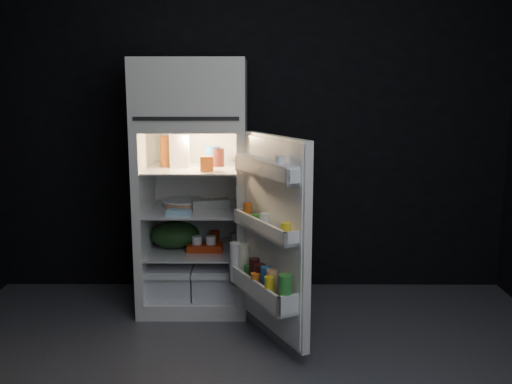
{
  "coord_description": "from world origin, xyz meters",
  "views": [
    {
      "loc": [
        0.05,
        -2.74,
        1.6
      ],
      "look_at": [
        0.04,
        1.0,
        0.9
      ],
      "focal_mm": 40.0,
      "sensor_mm": 36.0,
      "label": 1
    }
  ],
  "objects_px": {
    "refrigerator": "(194,176)",
    "egg_carton": "(211,204)",
    "fridge_door": "(271,240)",
    "milk_jug": "(180,150)",
    "yogurt_tray": "(205,248)"
  },
  "relations": [
    {
      "from": "refrigerator",
      "to": "egg_carton",
      "type": "height_order",
      "value": "refrigerator"
    },
    {
      "from": "fridge_door",
      "to": "milk_jug",
      "type": "relative_size",
      "value": 5.08
    },
    {
      "from": "fridge_door",
      "to": "egg_carton",
      "type": "xyz_separation_m",
      "value": [
        -0.42,
        0.65,
        0.08
      ]
    },
    {
      "from": "fridge_door",
      "to": "egg_carton",
      "type": "relative_size",
      "value": 4.6
    },
    {
      "from": "refrigerator",
      "to": "milk_jug",
      "type": "xyz_separation_m",
      "value": [
        -0.09,
        -0.03,
        0.19
      ]
    },
    {
      "from": "fridge_door",
      "to": "yogurt_tray",
      "type": "height_order",
      "value": "fridge_door"
    },
    {
      "from": "egg_carton",
      "to": "milk_jug",
      "type": "bearing_deg",
      "value": 160.12
    },
    {
      "from": "milk_jug",
      "to": "refrigerator",
      "type": "bearing_deg",
      "value": 14.6
    },
    {
      "from": "egg_carton",
      "to": "fridge_door",
      "type": "bearing_deg",
      "value": -69.62
    },
    {
      "from": "yogurt_tray",
      "to": "egg_carton",
      "type": "bearing_deg",
      "value": 46.42
    },
    {
      "from": "milk_jug",
      "to": "egg_carton",
      "type": "relative_size",
      "value": 0.91
    },
    {
      "from": "refrigerator",
      "to": "fridge_door",
      "type": "distance_m",
      "value": 0.94
    },
    {
      "from": "fridge_door",
      "to": "egg_carton",
      "type": "bearing_deg",
      "value": 122.56
    },
    {
      "from": "egg_carton",
      "to": "yogurt_tray",
      "type": "xyz_separation_m",
      "value": [
        -0.04,
        -0.04,
        -0.31
      ]
    },
    {
      "from": "fridge_door",
      "to": "milk_jug",
      "type": "xyz_separation_m",
      "value": [
        -0.63,
        0.68,
        0.47
      ]
    }
  ]
}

